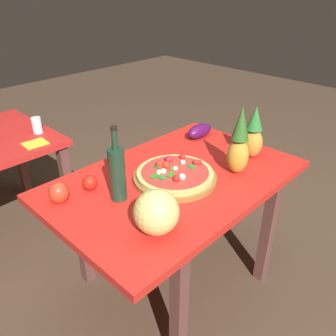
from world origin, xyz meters
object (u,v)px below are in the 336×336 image
pizza_board (175,178)px  pizza (175,173)px  display_table (175,191)px  drinking_glass_water (37,125)px  melon (156,212)px  tomato_beside_pepper (90,183)px  pineapple_right (253,135)px  tomato_by_bottle (249,141)px  napkin_folded (35,144)px  pineapple_left (239,144)px  eggplant (200,131)px  wine_bottle (117,173)px  bell_pepper (59,193)px  tomato_near_board (119,159)px

pizza_board → pizza: (0.00, 0.00, 0.03)m
display_table → drinking_glass_water: bearing=101.6°
melon → tomato_beside_pepper: (-0.01, 0.46, -0.06)m
pineapple_right → tomato_by_bottle: 0.19m
pizza_board → pizza: bearing=53.6°
napkin_folded → display_table: bearing=-70.7°
pizza → pineapple_right: 0.53m
pizza_board → pineapple_left: bearing=-31.9°
pizza → eggplant: bearing=26.5°
pizza_board → drinking_glass_water: (-0.19, 1.08, 0.04)m
display_table → pineapple_left: 0.41m
display_table → tomato_beside_pepper: (-0.38, 0.22, 0.12)m
pineapple_left → drinking_glass_water: size_ratio=3.42×
wine_bottle → bell_pepper: 0.29m
tomato_near_board → melon: bearing=-114.2°
pineapple_left → napkin_folded: bearing=117.7°
melon → wine_bottle: bearing=81.8°
display_table → melon: bearing=-147.0°
bell_pepper → tomato_by_bottle: bearing=-14.4°
drinking_glass_water → napkin_folded: size_ratio=0.77×
bell_pepper → wine_bottle: bearing=-40.8°
pizza_board → wine_bottle: size_ratio=1.18×
pizza → tomato_near_board: 0.35m
wine_bottle → eggplant: 0.83m
tomato_near_board → tomato_by_bottle: 0.81m
tomato_by_bottle → tomato_beside_pepper: bearing=164.2°
eggplant → tomato_beside_pepper: bearing=-178.9°
pineapple_left → display_table: bearing=143.0°
pizza → tomato_beside_pepper: pizza is taller
wine_bottle → tomato_beside_pepper: wine_bottle is taller
tomato_near_board → tomato_beside_pepper: bearing=-158.0°
pineapple_right → tomato_beside_pepper: 0.94m
eggplant → drinking_glass_water: (-0.70, 0.83, 0.01)m
drinking_glass_water → pizza_board: bearing=-79.9°
tomato_by_bottle → drinking_glass_water: (-0.82, 1.12, 0.02)m
wine_bottle → tomato_by_bottle: 0.94m
pizza_board → tomato_near_board: (-0.09, 0.34, 0.02)m
tomato_near_board → napkin_folded: 0.62m
pineapple_left → tomato_by_bottle: pineapple_left is taller
eggplant → pizza_board: bearing=-153.3°
melon → napkin_folded: size_ratio=1.34×
pineapple_left → napkin_folded: size_ratio=2.62×
melon → tomato_near_board: (0.26, 0.57, -0.06)m
eggplant → napkin_folded: bearing=139.8°
tomato_near_board → tomato_beside_pepper: tomato_beside_pepper is taller
bell_pepper → napkin_folded: bell_pepper is taller
display_table → napkin_folded: bearing=109.3°
pizza → pineapple_right: size_ratio=1.29×
pineapple_right → tomato_by_bottle: pineapple_right is taller
drinking_glass_water → napkin_folded: bearing=-123.2°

